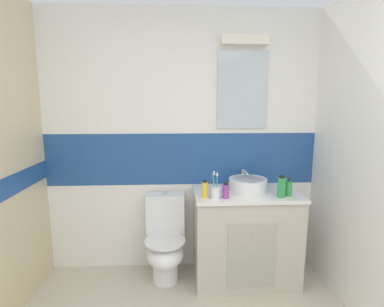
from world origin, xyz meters
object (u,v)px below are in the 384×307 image
toothbrush_cup (216,192)px  lotion_bottle_short (226,191)px  soap_dispenser (289,189)px  mouthwash_bottle (282,187)px  sink_basin (248,184)px  toilet (165,241)px  deodorant_spray_can (205,189)px

toothbrush_cup → lotion_bottle_short: 0.09m
soap_dispenser → lotion_bottle_short: soap_dispenser is taller
toothbrush_cup → mouthwash_bottle: size_ratio=1.23×
soap_dispenser → lotion_bottle_short: (-0.55, -0.03, -0.00)m
sink_basin → toilet: bearing=178.7°
toilet → deodorant_spray_can: bearing=-29.2°
deodorant_spray_can → mouthwash_bottle: bearing=-2.0°
soap_dispenser → sink_basin: bearing=152.3°
deodorant_spray_can → soap_dispenser: bearing=0.9°
deodorant_spray_can → sink_basin: bearing=23.3°
toothbrush_cup → mouthwash_bottle: 0.56m
toothbrush_cup → sink_basin: bearing=31.9°
toilet → toothbrush_cup: (0.43, -0.22, 0.54)m
toilet → mouthwash_bottle: 1.17m
mouthwash_bottle → deodorant_spray_can: bearing=178.0°
sink_basin → mouthwash_bottle: (0.24, -0.20, 0.03)m
toilet → soap_dispenser: 1.21m
deodorant_spray_can → toilet: bearing=150.8°
sink_basin → deodorant_spray_can: 0.45m
sink_basin → toilet: size_ratio=0.48×
toothbrush_cup → soap_dispenser: (0.63, 0.03, 0.01)m
toothbrush_cup → deodorant_spray_can: 0.09m
deodorant_spray_can → lotion_bottle_short: (0.18, -0.02, -0.01)m
toothbrush_cup → mouthwash_bottle: (0.56, 0.00, 0.03)m
sink_basin → soap_dispenser: bearing=-27.7°
toilet → toothbrush_cup: bearing=-26.4°
lotion_bottle_short → soap_dispenser: bearing=3.1°
deodorant_spray_can → toothbrush_cup: bearing=-14.4°
sink_basin → soap_dispenser: (0.31, -0.16, 0.00)m
toothbrush_cup → soap_dispenser: toothbrush_cup is taller
mouthwash_bottle → toilet: bearing=167.8°
deodorant_spray_can → lotion_bottle_short: bearing=-5.8°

